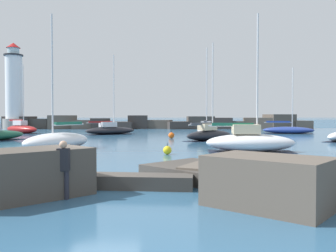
{
  "coord_description": "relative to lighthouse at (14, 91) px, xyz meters",
  "views": [
    {
      "loc": [
        2.18,
        -13.18,
        2.52
      ],
      "look_at": [
        2.53,
        29.5,
        1.22
      ],
      "focal_mm": 40.0,
      "sensor_mm": 36.0,
      "label": 1
    }
  ],
  "objects": [
    {
      "name": "person_on_rocks",
      "position": [
        23.66,
        -55.24,
        -5.66
      ],
      "size": [
        0.36,
        0.23,
        1.75
      ],
      "color": "#282833",
      "rests_on": "ground"
    },
    {
      "name": "open_sea_beyond",
      "position": [
        24.49,
        60.88,
        -6.64
      ],
      "size": [
        400.0,
        116.0,
        0.01
      ],
      "color": "#235175",
      "rests_on": "ground"
    },
    {
      "name": "sailboat_moored_3",
      "position": [
        19.69,
        -18.77,
        -6.05
      ],
      "size": [
        6.88,
        5.46,
        10.11
      ],
      "color": "black",
      "rests_on": "ground"
    },
    {
      "name": "mooring_buoy_far_side",
      "position": [
        27.35,
        -26.7,
        -6.32
      ],
      "size": [
        0.63,
        0.63,
        0.83
      ],
      "color": "#EA5914",
      "rests_on": "ground"
    },
    {
      "name": "sailboat_moored_9",
      "position": [
        30.97,
        -30.11,
        -6.01
      ],
      "size": [
        5.63,
        5.19,
        9.48
      ],
      "color": "black",
      "rests_on": "ground"
    },
    {
      "name": "sailboat_moored_6",
      "position": [
        7.39,
        -16.04,
        -5.98
      ],
      "size": [
        6.26,
        5.35,
        9.14
      ],
      "color": "maroon",
      "rests_on": "ground"
    },
    {
      "name": "foreground_rocks",
      "position": [
        27.84,
        -54.21,
        -6.15
      ],
      "size": [
        14.9,
        8.91,
        1.47
      ],
      "color": "#4C443D",
      "rests_on": "ground"
    },
    {
      "name": "lighthouse",
      "position": [
        0.0,
        0.0,
        0.0
      ],
      "size": [
        3.85,
        3.85,
        15.15
      ],
      "color": "gray",
      "rests_on": "ground"
    },
    {
      "name": "mooring_buoy_orange_near",
      "position": [
        26.82,
        -42.74,
        -6.37
      ],
      "size": [
        0.54,
        0.54,
        0.74
      ],
      "color": "yellow",
      "rests_on": "ground"
    },
    {
      "name": "sailboat_moored_7",
      "position": [
        42.95,
        -17.16,
        -6.14
      ],
      "size": [
        6.82,
        3.7,
        8.67
      ],
      "color": "navy",
      "rests_on": "ground"
    },
    {
      "name": "sailboat_moored_5",
      "position": [
        19.06,
        -39.84,
        -6.0
      ],
      "size": [
        4.87,
        6.5,
        9.49
      ],
      "color": "white",
      "rests_on": "ground"
    },
    {
      "name": "ground_plane",
      "position": [
        24.49,
        -53.11,
        -6.64
      ],
      "size": [
        600.0,
        600.0,
        0.0
      ],
      "primitive_type": "plane",
      "color": "#336084"
    },
    {
      "name": "breakwater_jetty",
      "position": [
        25.94,
        0.9,
        -5.67
      ],
      "size": [
        54.95,
        6.71,
        2.57
      ],
      "color": "#383330",
      "rests_on": "ground"
    },
    {
      "name": "sailboat_moored_1",
      "position": [
        31.91,
        -19.04,
        -5.99
      ],
      "size": [
        3.25,
        5.92,
        11.05
      ],
      "color": "white",
      "rests_on": "ground"
    },
    {
      "name": "sailboat_moored_0",
      "position": [
        32.43,
        -41.05,
        -5.94
      ],
      "size": [
        6.13,
        2.76,
        9.31
      ],
      "color": "white",
      "rests_on": "ground"
    }
  ]
}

